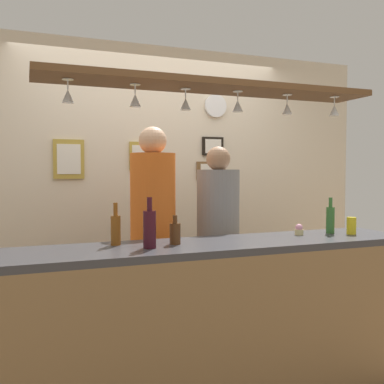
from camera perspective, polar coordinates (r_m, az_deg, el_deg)
The scene contains 23 objects.
ground_plane at distance 3.40m, azimuth 0.65°, elevation -22.34°, with size 8.00×8.00×0.00m, color olive.
back_wall at distance 4.13m, azimuth -4.97°, elevation 0.77°, with size 4.40×0.06×2.60m, color beige.
bar_counter at distance 2.73m, azimuth 4.65°, elevation -13.68°, with size 2.70×0.55×0.99m.
overhead_glass_rack at distance 2.85m, azimuth 2.95°, elevation 13.58°, with size 2.20×0.36×0.04m, color brown.
hanging_wineglass_far_left at distance 2.60m, azimuth -15.85°, elevation 12.02°, with size 0.07×0.07×0.13m.
hanging_wineglass_left at distance 2.68m, azimuth -7.41°, elevation 11.85°, with size 0.07×0.07×0.13m.
hanging_wineglass_center_left at distance 2.80m, azimuth -0.85°, elevation 11.48°, with size 0.07×0.07×0.13m.
hanging_wineglass_center at distance 2.89m, azimuth 5.96°, elevation 11.17°, with size 0.07×0.07×0.13m.
hanging_wineglass_center_right at distance 3.07m, azimuth 12.28°, elevation 10.63°, with size 0.07×0.07×0.13m.
hanging_wineglass_right at distance 3.24m, azimuth 18.04°, elevation 10.15°, with size 0.07×0.07×0.13m.
person_left_orange_shirt at distance 3.31m, azimuth -5.09°, elevation -3.64°, with size 0.34×0.34×1.77m.
person_middle_grey_shirt at distance 3.51m, azimuth 3.40°, elevation -4.75°, with size 0.34×0.34×1.64m.
bottle_beer_amber_tall at distance 2.71m, azimuth -9.91°, elevation -4.74°, with size 0.06×0.06×0.26m.
bottle_beer_green_import at distance 3.33m, azimuth 17.56°, elevation -3.38°, with size 0.06×0.06×0.26m.
bottle_beer_brown_stubby at distance 2.71m, azimuth -2.22°, elevation -5.33°, with size 0.07×0.07×0.18m.
bottle_wine_dark_red at distance 2.58m, azimuth -5.54°, elevation -4.70°, with size 0.08×0.08×0.30m.
drink_can at distance 3.33m, azimuth 20.04°, elevation -4.14°, with size 0.07×0.07×0.12m, color yellow.
cupcake at distance 3.19m, azimuth 13.76°, elevation -4.82°, with size 0.06×0.06×0.08m.
picture_frame_crest at distance 4.04m, azimuth -6.88°, elevation 4.66°, with size 0.18×0.02×0.26m.
picture_frame_lower_pair at distance 4.27m, azimuth 2.51°, elevation 2.76°, with size 0.30×0.02×0.18m.
picture_frame_upper_small at distance 4.29m, azimuth 2.73°, elevation 5.96°, with size 0.22×0.02×0.18m.
picture_frame_caricature at distance 3.94m, azimuth -15.74°, elevation 4.14°, with size 0.26×0.02×0.34m.
wall_clock at distance 4.33m, azimuth 3.09°, elevation 11.13°, with size 0.22×0.22×0.03m, color white.
Camera 1 is at (-1.13, -2.86, 1.45)m, focal length 40.98 mm.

